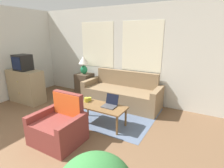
{
  "coord_description": "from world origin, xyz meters",
  "views": [
    {
      "loc": [
        2.22,
        -0.48,
        1.89
      ],
      "look_at": [
        0.31,
        2.92,
        0.75
      ],
      "focal_mm": 28.0,
      "sensor_mm": 36.0,
      "label": 1
    }
  ],
  "objects": [
    {
      "name": "armchair",
      "position": [
        0.03,
        1.49,
        0.26
      ],
      "size": [
        0.84,
        0.71,
        0.85
      ],
      "color": "brown",
      "rests_on": "ground_plane"
    },
    {
      "name": "couch",
      "position": [
        0.26,
        3.56,
        0.28
      ],
      "size": [
        2.09,
        0.8,
        0.89
      ],
      "color": "#846B4C",
      "rests_on": "ground_plane"
    },
    {
      "name": "side_table",
      "position": [
        -1.08,
        3.64,
        0.35
      ],
      "size": [
        0.45,
        0.45,
        0.69
      ],
      "color": "#4C3D2D",
      "rests_on": "ground_plane"
    },
    {
      "name": "table_lamp",
      "position": [
        -1.08,
        3.64,
        1.01
      ],
      "size": [
        0.3,
        0.3,
        0.54
      ],
      "color": "#1E8451",
      "rests_on": "side_table"
    },
    {
      "name": "laptop",
      "position": [
        0.54,
        2.43,
        0.48
      ],
      "size": [
        0.28,
        0.28,
        0.23
      ],
      "color": "#47474C",
      "rests_on": "coffee_table"
    },
    {
      "name": "coffee_table",
      "position": [
        0.36,
        2.35,
        0.38
      ],
      "size": [
        1.08,
        0.49,
        0.43
      ],
      "color": "brown",
      "rests_on": "ground_plane"
    },
    {
      "name": "wall_back",
      "position": [
        -0.0,
        3.98,
        1.31
      ],
      "size": [
        6.55,
        0.06,
        2.6
      ],
      "color": "silver",
      "rests_on": "ground_plane"
    },
    {
      "name": "television",
      "position": [
        -2.19,
        2.42,
        1.13
      ],
      "size": [
        0.43,
        0.37,
        0.42
      ],
      "color": "black",
      "rests_on": "tv_dresser"
    },
    {
      "name": "cup_yellow",
      "position": [
        -0.03,
        2.37,
        0.48
      ],
      "size": [
        0.1,
        0.1,
        0.1
      ],
      "color": "gold",
      "rests_on": "coffee_table"
    },
    {
      "name": "cup_navy",
      "position": [
        -0.02,
        2.48,
        0.46
      ],
      "size": [
        0.08,
        0.08,
        0.07
      ],
      "color": "gold",
      "rests_on": "coffee_table"
    },
    {
      "name": "rug",
      "position": [
        0.36,
        2.92,
        0.0
      ],
      "size": [
        1.95,
        1.77,
        0.01
      ],
      "color": "slate",
      "rests_on": "ground_plane"
    },
    {
      "name": "tv_dresser",
      "position": [
        -2.19,
        2.42,
        0.46
      ],
      "size": [
        1.06,
        0.47,
        0.91
      ],
      "color": "#998460",
      "rests_on": "ground_plane"
    }
  ]
}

